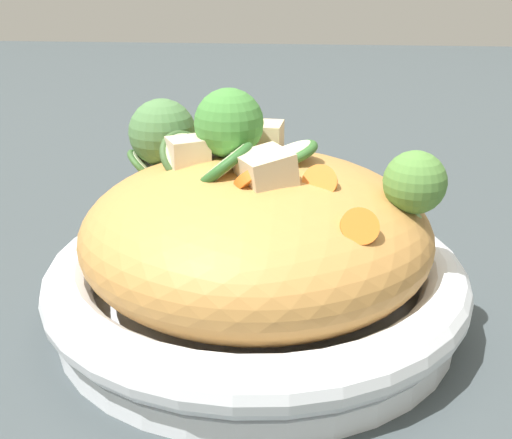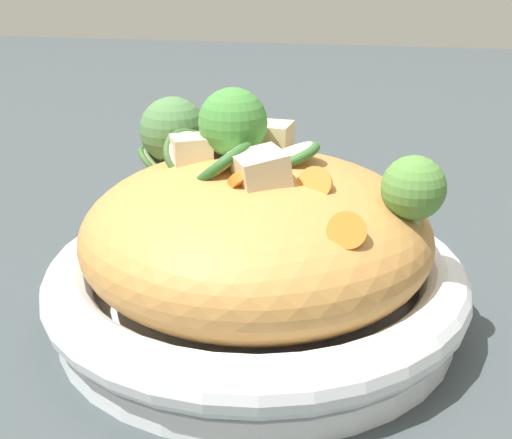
# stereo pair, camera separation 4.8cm
# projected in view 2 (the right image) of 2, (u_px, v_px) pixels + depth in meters

# --- Properties ---
(ground_plane) EXTENTS (3.00, 3.00, 0.00)m
(ground_plane) POSITION_uv_depth(u_px,v_px,m) (256.00, 318.00, 0.51)
(ground_plane) COLOR #384043
(serving_bowl) EXTENTS (0.31, 0.31, 0.05)m
(serving_bowl) POSITION_uv_depth(u_px,v_px,m) (256.00, 286.00, 0.50)
(serving_bowl) COLOR white
(serving_bowl) RESTS_ON ground_plane
(noodle_heap) EXTENTS (0.25, 0.25, 0.11)m
(noodle_heap) POSITION_uv_depth(u_px,v_px,m) (256.00, 233.00, 0.49)
(noodle_heap) COLOR #B88140
(noodle_heap) RESTS_ON serving_bowl
(broccoli_florets) EXTENTS (0.14, 0.24, 0.08)m
(broccoli_florets) POSITION_uv_depth(u_px,v_px,m) (242.00, 140.00, 0.49)
(broccoli_florets) COLOR #9AB670
(broccoli_florets) RESTS_ON serving_bowl
(carrot_coins) EXTENTS (0.18, 0.15, 0.04)m
(carrot_coins) POSITION_uv_depth(u_px,v_px,m) (265.00, 174.00, 0.48)
(carrot_coins) COLOR orange
(carrot_coins) RESTS_ON serving_bowl
(zucchini_slices) EXTENTS (0.11, 0.15, 0.06)m
(zucchini_slices) POSITION_uv_depth(u_px,v_px,m) (223.00, 160.00, 0.48)
(zucchini_slices) COLOR beige
(zucchini_slices) RESTS_ON serving_bowl
(chicken_chunks) EXTENTS (0.13, 0.10, 0.03)m
(chicken_chunks) POSITION_uv_depth(u_px,v_px,m) (250.00, 154.00, 0.48)
(chicken_chunks) COLOR beige
(chicken_chunks) RESTS_ON serving_bowl
(chopsticks_pair) EXTENTS (0.02, 0.21, 0.01)m
(chopsticks_pair) POSITION_uv_depth(u_px,v_px,m) (332.00, 183.00, 0.79)
(chopsticks_pair) COLOR black
(chopsticks_pair) RESTS_ON ground_plane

